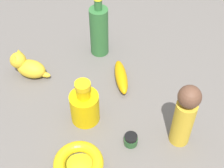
{
  "coord_description": "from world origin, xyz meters",
  "views": [
    {
      "loc": [
        0.34,
        0.61,
        0.82
      ],
      "look_at": [
        0.0,
        0.0,
        0.07
      ],
      "focal_mm": 51.77,
      "sensor_mm": 36.0,
      "label": 1
    }
  ],
  "objects_px": {
    "nail_polish_jar": "(131,140)",
    "bowl": "(79,164)",
    "bottle_tall": "(99,30)",
    "cat_figurine": "(27,66)",
    "banana": "(121,77)",
    "bottle_short": "(85,106)",
    "person_figure_adult": "(185,115)"
  },
  "relations": [
    {
      "from": "bottle_tall",
      "to": "bowl",
      "type": "bearing_deg",
      "value": 56.27
    },
    {
      "from": "bottle_tall",
      "to": "cat_figurine",
      "type": "bearing_deg",
      "value": -2.06
    },
    {
      "from": "person_figure_adult",
      "to": "cat_figurine",
      "type": "relative_size",
      "value": 1.82
    },
    {
      "from": "nail_polish_jar",
      "to": "banana",
      "type": "bearing_deg",
      "value": -113.66
    },
    {
      "from": "person_figure_adult",
      "to": "bowl",
      "type": "height_order",
      "value": "person_figure_adult"
    },
    {
      "from": "bottle_short",
      "to": "bottle_tall",
      "type": "bearing_deg",
      "value": -125.4
    },
    {
      "from": "bottle_tall",
      "to": "banana",
      "type": "height_order",
      "value": "bottle_tall"
    },
    {
      "from": "nail_polish_jar",
      "to": "person_figure_adult",
      "type": "distance_m",
      "value": 0.17
    },
    {
      "from": "bottle_short",
      "to": "bowl",
      "type": "xyz_separation_m",
      "value": [
        0.1,
        0.16,
        -0.02
      ]
    },
    {
      "from": "bowl",
      "to": "cat_figurine",
      "type": "relative_size",
      "value": 1.11
    },
    {
      "from": "bowl",
      "to": "cat_figurine",
      "type": "xyz_separation_m",
      "value": [
        -0.0,
        -0.43,
        0.0
      ]
    },
    {
      "from": "bowl",
      "to": "banana",
      "type": "distance_m",
      "value": 0.37
    },
    {
      "from": "nail_polish_jar",
      "to": "bowl",
      "type": "relative_size",
      "value": 0.3
    },
    {
      "from": "bottle_short",
      "to": "cat_figurine",
      "type": "relative_size",
      "value": 1.3
    },
    {
      "from": "cat_figurine",
      "to": "banana",
      "type": "relative_size",
      "value": 0.77
    },
    {
      "from": "bottle_tall",
      "to": "nail_polish_jar",
      "type": "relative_size",
      "value": 5.87
    },
    {
      "from": "bottle_short",
      "to": "person_figure_adult",
      "type": "xyz_separation_m",
      "value": [
        -0.21,
        0.21,
        0.05
      ]
    },
    {
      "from": "bowl",
      "to": "banana",
      "type": "relative_size",
      "value": 0.85
    },
    {
      "from": "bottle_tall",
      "to": "nail_polish_jar",
      "type": "bearing_deg",
      "value": 74.95
    },
    {
      "from": "bottle_tall",
      "to": "banana",
      "type": "xyz_separation_m",
      "value": [
        0.01,
        0.18,
        -0.08
      ]
    },
    {
      "from": "banana",
      "to": "person_figure_adult",
      "type": "bearing_deg",
      "value": -152.34
    },
    {
      "from": "cat_figurine",
      "to": "nail_polish_jar",
      "type": "bearing_deg",
      "value": 111.71
    },
    {
      "from": "nail_polish_jar",
      "to": "bowl",
      "type": "distance_m",
      "value": 0.17
    },
    {
      "from": "bottle_short",
      "to": "banana",
      "type": "distance_m",
      "value": 0.2
    },
    {
      "from": "bottle_tall",
      "to": "person_figure_adult",
      "type": "relative_size",
      "value": 1.07
    },
    {
      "from": "bottle_short",
      "to": "cat_figurine",
      "type": "height_order",
      "value": "bottle_short"
    },
    {
      "from": "person_figure_adult",
      "to": "banana",
      "type": "xyz_separation_m",
      "value": [
        0.03,
        -0.29,
        -0.09
      ]
    },
    {
      "from": "banana",
      "to": "bottle_tall",
      "type": "bearing_deg",
      "value": 19.41
    },
    {
      "from": "banana",
      "to": "nail_polish_jar",
      "type": "bearing_deg",
      "value": 178.12
    },
    {
      "from": "bottle_tall",
      "to": "nail_polish_jar",
      "type": "xyz_separation_m",
      "value": [
        0.11,
        0.41,
        -0.08
      ]
    },
    {
      "from": "person_figure_adult",
      "to": "banana",
      "type": "height_order",
      "value": "person_figure_adult"
    },
    {
      "from": "bottle_tall",
      "to": "nail_polish_jar",
      "type": "height_order",
      "value": "bottle_tall"
    }
  ]
}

